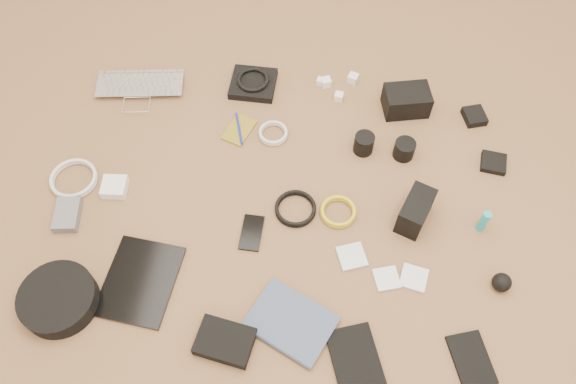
# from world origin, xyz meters

# --- Properties ---
(laptop) EXTENTS (0.33, 0.26, 0.02)m
(laptop) POSITION_xyz_m (-0.53, 0.36, 0.01)
(laptop) COLOR silver
(laptop) RESTS_ON ground
(headphone_pouch) EXTENTS (0.15, 0.15, 0.03)m
(headphone_pouch) POSITION_xyz_m (-0.15, 0.46, 0.01)
(headphone_pouch) COLOR black
(headphone_pouch) RESTS_ON ground
(headphones) EXTENTS (0.13, 0.13, 0.01)m
(headphones) POSITION_xyz_m (-0.15, 0.46, 0.03)
(headphones) COLOR black
(headphones) RESTS_ON headphone_pouch
(charger_a) EXTENTS (0.03, 0.03, 0.02)m
(charger_a) POSITION_xyz_m (0.09, 0.50, 0.01)
(charger_a) COLOR white
(charger_a) RESTS_ON ground
(charger_b) EXTENTS (0.04, 0.04, 0.03)m
(charger_b) POSITION_xyz_m (0.11, 0.50, 0.01)
(charger_b) COLOR white
(charger_b) RESTS_ON ground
(charger_c) EXTENTS (0.04, 0.04, 0.03)m
(charger_c) POSITION_xyz_m (0.20, 0.53, 0.02)
(charger_c) COLOR white
(charger_c) RESTS_ON ground
(charger_d) EXTENTS (0.03, 0.03, 0.03)m
(charger_d) POSITION_xyz_m (0.16, 0.44, 0.01)
(charger_d) COLOR white
(charger_d) RESTS_ON ground
(dslr_camera) EXTENTS (0.17, 0.14, 0.09)m
(dslr_camera) POSITION_xyz_m (0.38, 0.43, 0.04)
(dslr_camera) COLOR black
(dslr_camera) RESTS_ON ground
(lens_pouch) EXTENTS (0.09, 0.09, 0.03)m
(lens_pouch) POSITION_xyz_m (0.62, 0.42, 0.01)
(lens_pouch) COLOR black
(lens_pouch) RESTS_ON ground
(notebook_olive) EXTENTS (0.11, 0.14, 0.01)m
(notebook_olive) POSITION_xyz_m (-0.16, 0.26, 0.00)
(notebook_olive) COLOR olive
(notebook_olive) RESTS_ON ground
(pen_blue) EXTENTS (0.05, 0.13, 0.01)m
(pen_blue) POSITION_xyz_m (-0.16, 0.26, 0.01)
(pen_blue) COLOR #122297
(pen_blue) RESTS_ON notebook_olive
(cable_white_a) EXTENTS (0.13, 0.13, 0.01)m
(cable_white_a) POSITION_xyz_m (-0.05, 0.26, 0.01)
(cable_white_a) COLOR silver
(cable_white_a) RESTS_ON ground
(lens_a) EXTENTS (0.08, 0.08, 0.07)m
(lens_a) POSITION_xyz_m (0.25, 0.23, 0.03)
(lens_a) COLOR black
(lens_a) RESTS_ON ground
(lens_b) EXTENTS (0.08, 0.08, 0.06)m
(lens_b) POSITION_xyz_m (0.38, 0.23, 0.03)
(lens_b) COLOR black
(lens_b) RESTS_ON ground
(card_reader) EXTENTS (0.09, 0.09, 0.02)m
(card_reader) POSITION_xyz_m (0.67, 0.23, 0.01)
(card_reader) COLOR black
(card_reader) RESTS_ON ground
(power_brick) EXTENTS (0.08, 0.08, 0.03)m
(power_brick) POSITION_xyz_m (-0.50, -0.02, 0.02)
(power_brick) COLOR white
(power_brick) RESTS_ON ground
(cable_white_b) EXTENTS (0.15, 0.15, 0.01)m
(cable_white_b) POSITION_xyz_m (-0.64, -0.01, 0.01)
(cable_white_b) COLOR silver
(cable_white_b) RESTS_ON ground
(cable_black) EXTENTS (0.17, 0.17, 0.01)m
(cable_black) POSITION_xyz_m (0.06, -0.02, 0.01)
(cable_black) COLOR black
(cable_black) RESTS_ON ground
(cable_yellow) EXTENTS (0.11, 0.11, 0.01)m
(cable_yellow) POSITION_xyz_m (0.19, -0.02, 0.01)
(cable_yellow) COLOR gold
(cable_yellow) RESTS_ON ground
(flash) EXTENTS (0.12, 0.15, 0.10)m
(flash) POSITION_xyz_m (0.42, -0.01, 0.05)
(flash) COLOR black
(flash) RESTS_ON ground
(lens_cleaner) EXTENTS (0.03, 0.03, 0.09)m
(lens_cleaner) POSITION_xyz_m (0.62, -0.01, 0.04)
(lens_cleaner) COLOR #1BA1B4
(lens_cleaner) RESTS_ON ground
(battery_charger) EXTENTS (0.09, 0.12, 0.03)m
(battery_charger) POSITION_xyz_m (-0.62, -0.14, 0.02)
(battery_charger) COLOR #5C5C61
(battery_charger) RESTS_ON ground
(tablet) EXTENTS (0.21, 0.27, 0.01)m
(tablet) POSITION_xyz_m (-0.34, -0.31, 0.01)
(tablet) COLOR black
(tablet) RESTS_ON ground
(phone) EXTENTS (0.06, 0.12, 0.01)m
(phone) POSITION_xyz_m (-0.06, -0.12, 0.00)
(phone) COLOR black
(phone) RESTS_ON ground
(filter_case_left) EXTENTS (0.10, 0.10, 0.01)m
(filter_case_left) POSITION_xyz_m (0.25, -0.16, 0.01)
(filter_case_left) COLOR silver
(filter_case_left) RESTS_ON ground
(filter_case_mid) EXTENTS (0.09, 0.09, 0.01)m
(filter_case_mid) POSITION_xyz_m (0.35, -0.21, 0.00)
(filter_case_mid) COLOR silver
(filter_case_mid) RESTS_ON ground
(filter_case_right) EXTENTS (0.09, 0.09, 0.01)m
(filter_case_right) POSITION_xyz_m (0.43, -0.20, 0.01)
(filter_case_right) COLOR silver
(filter_case_right) RESTS_ON ground
(air_blower) EXTENTS (0.07, 0.07, 0.05)m
(air_blower) POSITION_xyz_m (0.67, -0.19, 0.03)
(air_blower) COLOR black
(air_blower) RESTS_ON ground
(headphone_case) EXTENTS (0.27, 0.27, 0.06)m
(headphone_case) POSITION_xyz_m (-0.54, -0.40, 0.03)
(headphone_case) COLOR black
(headphone_case) RESTS_ON ground
(drive_case) EXTENTS (0.16, 0.13, 0.04)m
(drive_case) POSITION_xyz_m (-0.07, -0.45, 0.02)
(drive_case) COLOR black
(drive_case) RESTS_ON ground
(paperback) EXTENTS (0.27, 0.24, 0.02)m
(paperback) POSITION_xyz_m (0.06, -0.45, 0.01)
(paperback) COLOR #3C4A66
(paperback) RESTS_ON ground
(notebook_black_a) EXTENTS (0.18, 0.23, 0.01)m
(notebook_black_a) POSITION_xyz_m (0.28, -0.46, 0.01)
(notebook_black_a) COLOR black
(notebook_black_a) RESTS_ON ground
(notebook_black_b) EXTENTS (0.14, 0.17, 0.01)m
(notebook_black_b) POSITION_xyz_m (0.58, -0.41, 0.01)
(notebook_black_b) COLOR black
(notebook_black_b) RESTS_ON ground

